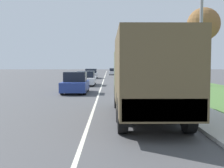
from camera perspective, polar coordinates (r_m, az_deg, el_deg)
The scene contains 11 objects.
ground_plane at distance 39.80m, azimuth -1.68°, elevation 0.90°, with size 180.00×180.00×0.00m, color #4C4C4F.
lane_centre_stripe at distance 39.80m, azimuth -1.68°, elevation 0.90°, with size 0.12×120.00×0.00m.
sidewalk_right at distance 39.97m, azimuth 4.78°, elevation 0.99°, with size 1.80×120.00×0.12m.
grass_strip_right at distance 40.62m, azimuth 10.97°, elevation 0.91°, with size 7.00×120.00×0.02m.
military_truck at distance 10.89m, azimuth 6.93°, elevation 2.10°, with size 2.33×7.63×3.17m.
car_nearest_ahead at distance 21.06m, azimuth -7.43°, elevation 0.10°, with size 1.79×3.98×1.57m.
car_second_ahead at distance 28.98m, azimuth -5.29°, elevation 1.07°, with size 1.85×4.78×1.46m.
car_third_ahead at distance 43.76m, azimuth -4.27°, elevation 2.05°, with size 1.89×4.69×1.49m.
car_fourth_ahead at distance 58.85m, azimuth 0.31°, elevation 2.50°, with size 1.88×4.70×1.38m.
lamp_post at distance 13.03m, azimuth 16.75°, elevation 12.47°, with size 1.69×0.24×6.59m.
tree_far_right at distance 29.83m, azimuth 18.11°, elevation 11.40°, with size 3.25×3.25×7.73m.
Camera 1 is at (0.72, 0.26, 2.10)m, focal length 45.00 mm.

